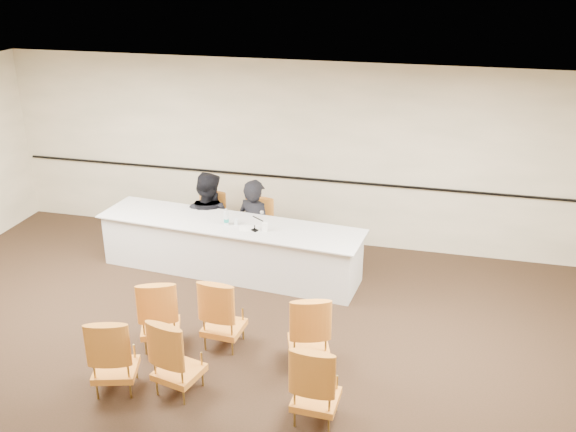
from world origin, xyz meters
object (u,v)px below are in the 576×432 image
at_px(water_bottle, 226,217).
at_px(panelist_second_chair, 208,223).
at_px(aud_chair_back_mid, 178,355).
at_px(aud_chair_back_right, 316,381).
at_px(panel_table, 230,247).
at_px(drinking_glass, 236,221).
at_px(aud_chair_front_mid, 223,311).
at_px(microphone, 255,222).
at_px(panelist_main_chair, 255,230).
at_px(aud_chair_front_left, 159,312).
at_px(panelist_second, 208,225).
at_px(coffee_cup, 265,227).
at_px(aud_chair_front_right, 309,328).
at_px(panelist_main, 255,232).
at_px(aud_chair_back_left, 114,352).

bearing_deg(water_bottle, panelist_second_chair, 128.54).
distance_m(aud_chair_back_mid, aud_chair_back_right, 1.56).
height_order(panel_table, drinking_glass, drinking_glass).
xyz_separation_m(water_bottle, aud_chair_front_mid, (0.57, -1.81, -0.46)).
xyz_separation_m(panel_table, microphone, (0.46, -0.19, 0.54)).
bearing_deg(panelist_second_chair, panelist_main_chair, -0.00).
bearing_deg(panel_table, panelist_second_chair, 137.96).
distance_m(panelist_second_chair, aud_chair_front_left, 2.77).
distance_m(aud_chair_front_mid, aud_chair_back_right, 1.74).
bearing_deg(drinking_glass, panelist_main_chair, 80.32).
xyz_separation_m(panelist_second, coffee_cup, (1.19, -0.81, 0.44)).
height_order(panelist_second_chair, aud_chair_back_right, same).
bearing_deg(panelist_second_chair, aud_chair_front_right, -44.16).
height_order(panelist_main, water_bottle, panelist_main).
xyz_separation_m(microphone, drinking_glass, (-0.33, 0.15, -0.09)).
height_order(aud_chair_front_left, aud_chair_back_mid, same).
height_order(panelist_second, aud_chair_front_mid, panelist_second).
bearing_deg(aud_chair_back_mid, aud_chair_front_mid, 92.82).
bearing_deg(microphone, aud_chair_back_right, -32.35).
relative_size(aud_chair_front_right, aud_chair_back_left, 1.00).
bearing_deg(panel_table, aud_chair_front_mid, -67.74).
distance_m(coffee_cup, aud_chair_front_right, 2.17).
relative_size(panelist_main, aud_chair_front_left, 1.85).
height_order(panelist_second, aud_chair_front_right, panelist_second).
distance_m(panelist_main_chair, aud_chair_back_left, 3.61).
distance_m(panelist_second, microphone, 1.44).
xyz_separation_m(panel_table, aud_chair_back_left, (-0.31, -3.00, 0.07)).
xyz_separation_m(coffee_cup, aud_chair_front_left, (-0.79, -1.93, -0.40)).
relative_size(microphone, aud_chair_front_right, 0.29).
bearing_deg(aud_chair_front_right, aud_chair_back_right, -91.23).
bearing_deg(aud_chair_front_mid, panelist_second, 117.93).
bearing_deg(panelist_main, panelist_second_chair, 17.30).
bearing_deg(aud_chair_front_left, drinking_glass, 60.07).
bearing_deg(panelist_main_chair, aud_chair_back_right, -58.39).
bearing_deg(aud_chair_front_right, coffee_cup, 101.39).
bearing_deg(aud_chair_front_left, aud_chair_back_left, -118.85).
distance_m(panelist_second_chair, water_bottle, 1.04).
height_order(panel_table, microphone, microphone).
height_order(panelist_main, aud_chair_back_left, panelist_main).
bearing_deg(drinking_glass, panelist_second_chair, 136.17).
distance_m(aud_chair_front_right, aud_chair_back_left, 2.20).
distance_m(panelist_second_chair, coffee_cup, 1.49).
relative_size(panelist_main_chair, aud_chair_front_mid, 1.00).
bearing_deg(coffee_cup, aud_chair_back_mid, -94.57).
bearing_deg(panel_table, coffee_cup, -8.96).
relative_size(microphone, water_bottle, 1.11).
bearing_deg(drinking_glass, panelist_second, 136.17).
height_order(microphone, water_bottle, microphone).
bearing_deg(panelist_second, aud_chair_front_left, 107.26).
bearing_deg(drinking_glass, aud_chair_back_mid, -84.77).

